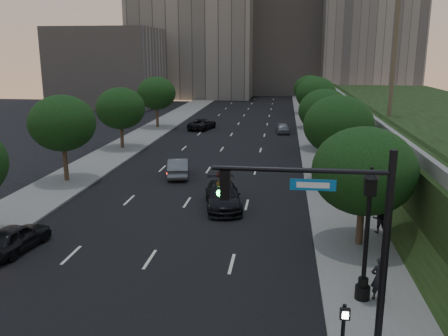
# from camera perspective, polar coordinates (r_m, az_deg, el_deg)

# --- Properties ---
(ground) EXTENTS (160.00, 160.00, 0.00)m
(ground) POSITION_cam_1_polar(r_m,az_deg,el_deg) (19.46, -13.13, -16.84)
(ground) COLOR black
(ground) RESTS_ON ground
(road_surface) EXTENTS (16.00, 140.00, 0.02)m
(road_surface) POSITION_cam_1_polar(r_m,az_deg,el_deg) (47.06, -0.57, 1.79)
(road_surface) COLOR black
(road_surface) RESTS_ON ground
(sidewalk_right) EXTENTS (4.50, 140.00, 0.15)m
(sidewalk_right) POSITION_cam_1_polar(r_m,az_deg,el_deg) (46.81, 11.97, 1.50)
(sidewalk_right) COLOR slate
(sidewalk_right) RESTS_ON ground
(sidewalk_left) EXTENTS (4.50, 140.00, 0.15)m
(sidewalk_left) POSITION_cam_1_polar(r_m,az_deg,el_deg) (49.46, -12.43, 2.13)
(sidewalk_left) COLOR slate
(sidewalk_left) RESTS_ON ground
(parapet_wall) EXTENTS (0.35, 90.00, 0.70)m
(parapet_wall) POSITION_cam_1_polar(r_m,az_deg,el_deg) (44.54, 16.63, 6.19)
(parapet_wall) COLOR slate
(parapet_wall) RESTS_ON embankment
(office_block_left) EXTENTS (26.00, 20.00, 32.00)m
(office_block_left) POSITION_cam_1_polar(r_m,az_deg,el_deg) (109.67, -3.60, 17.01)
(office_block_left) COLOR gray
(office_block_left) RESTS_ON ground
(office_block_mid) EXTENTS (22.00, 18.00, 26.00)m
(office_block_mid) POSITION_cam_1_polar(r_m,az_deg,el_deg) (117.65, 7.35, 15.24)
(office_block_mid) COLOR gray
(office_block_mid) RESTS_ON ground
(office_block_right) EXTENTS (20.00, 22.00, 36.00)m
(office_block_right) POSITION_cam_1_polar(r_m,az_deg,el_deg) (113.31, 17.00, 17.37)
(office_block_right) COLOR gray
(office_block_right) RESTS_ON ground
(office_block_filler) EXTENTS (18.00, 16.00, 14.00)m
(office_block_filler) POSITION_cam_1_polar(r_m,az_deg,el_deg) (91.52, -13.71, 11.66)
(office_block_filler) COLOR gray
(office_block_filler) RESTS_ON ground
(tree_right_a) EXTENTS (5.20, 5.20, 6.24)m
(tree_right_a) POSITION_cam_1_polar(r_m,az_deg,el_deg) (24.64, 16.49, -0.34)
(tree_right_a) COLOR #38281C
(tree_right_a) RESTS_ON ground
(tree_right_b) EXTENTS (5.20, 5.20, 6.74)m
(tree_right_b) POSITION_cam_1_polar(r_m,az_deg,el_deg) (36.23, 13.62, 5.02)
(tree_right_b) COLOR #38281C
(tree_right_b) RESTS_ON ground
(tree_right_c) EXTENTS (5.20, 5.20, 6.24)m
(tree_right_c) POSITION_cam_1_polar(r_m,az_deg,el_deg) (49.12, 11.98, 6.74)
(tree_right_c) COLOR #38281C
(tree_right_c) RESTS_ON ground
(tree_right_d) EXTENTS (5.20, 5.20, 6.74)m
(tree_right_d) POSITION_cam_1_polar(r_m,az_deg,el_deg) (62.96, 11.01, 8.73)
(tree_right_d) COLOR #38281C
(tree_right_d) RESTS_ON ground
(tree_right_e) EXTENTS (5.20, 5.20, 6.24)m
(tree_right_e) POSITION_cam_1_polar(r_m,az_deg,el_deg) (77.93, 10.31, 9.32)
(tree_right_e) COLOR #38281C
(tree_right_e) RESTS_ON ground
(tree_left_b) EXTENTS (5.00, 5.00, 6.71)m
(tree_left_b) POSITION_cam_1_polar(r_m,az_deg,el_deg) (37.82, -18.88, 5.12)
(tree_left_b) COLOR #38281C
(tree_left_b) RESTS_ON ground
(tree_left_c) EXTENTS (5.00, 5.00, 6.34)m
(tree_left_c) POSITION_cam_1_polar(r_m,az_deg,el_deg) (49.77, -12.34, 7.03)
(tree_left_c) COLOR #38281C
(tree_left_c) RESTS_ON ground
(tree_left_d) EXTENTS (5.00, 5.00, 6.71)m
(tree_left_d) POSITION_cam_1_polar(r_m,az_deg,el_deg) (63.04, -8.13, 8.90)
(tree_left_d) COLOR #38281C
(tree_left_d) RESTS_ON ground
(traffic_signal_mast) EXTENTS (5.68, 0.56, 7.00)m
(traffic_signal_mast) POSITION_cam_1_polar(r_m,az_deg,el_deg) (15.56, 14.79, -9.87)
(traffic_signal_mast) COLOR black
(traffic_signal_mast) RESTS_ON ground
(street_lamp) EXTENTS (0.64, 0.64, 5.62)m
(street_lamp) POSITION_cam_1_polar(r_m,az_deg,el_deg) (19.48, 16.74, -8.39)
(street_lamp) COLOR black
(street_lamp) RESTS_ON ground
(pedestrian_signal) EXTENTS (0.30, 0.33, 2.50)m
(pedestrian_signal) POSITION_cam_1_polar(r_m,az_deg,el_deg) (15.49, 14.13, -18.76)
(pedestrian_signal) COLOR black
(pedestrian_signal) RESTS_ON ground
(sedan_near_left) EXTENTS (2.26, 4.38, 1.43)m
(sedan_near_left) POSITION_cam_1_polar(r_m,az_deg,el_deg) (26.28, -23.83, -7.67)
(sedan_near_left) COLOR black
(sedan_near_left) RESTS_ON ground
(sedan_mid_left) EXTENTS (2.47, 4.80, 1.51)m
(sedan_mid_left) POSITION_cam_1_polar(r_m,az_deg,el_deg) (38.37, -5.54, 0.10)
(sedan_mid_left) COLOR #575A5F
(sedan_mid_left) RESTS_ON ground
(sedan_far_left) EXTENTS (3.46, 5.55, 1.43)m
(sedan_far_left) POSITION_cam_1_polar(r_m,az_deg,el_deg) (61.73, -2.64, 5.32)
(sedan_far_left) COLOR black
(sedan_far_left) RESTS_ON ground
(sedan_near_right) EXTENTS (3.19, 5.68, 1.55)m
(sedan_near_right) POSITION_cam_1_polar(r_m,az_deg,el_deg) (30.50, -0.12, -3.41)
(sedan_near_right) COLOR black
(sedan_near_right) RESTS_ON ground
(sedan_far_right) EXTENTS (1.82, 3.94, 1.31)m
(sedan_far_right) POSITION_cam_1_polar(r_m,az_deg,el_deg) (59.28, 7.09, 4.81)
(sedan_far_right) COLOR slate
(sedan_far_right) RESTS_ON ground
(pedestrian_a) EXTENTS (0.72, 0.54, 1.80)m
(pedestrian_a) POSITION_cam_1_polar(r_m,az_deg,el_deg) (20.27, 18.13, -12.50)
(pedestrian_a) COLOR black
(pedestrian_a) RESTS_ON sidewalk_right
(pedestrian_b) EXTENTS (0.81, 0.65, 1.58)m
(pedestrian_b) POSITION_cam_1_polar(r_m,az_deg,el_deg) (27.36, 18.22, -5.82)
(pedestrian_b) COLOR black
(pedestrian_b) RESTS_ON sidewalk_right
(pedestrian_c) EXTENTS (1.15, 0.59, 1.88)m
(pedestrian_c) POSITION_cam_1_polar(r_m,az_deg,el_deg) (31.80, 14.30, -2.53)
(pedestrian_c) COLOR black
(pedestrian_c) RESTS_ON sidewalk_right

